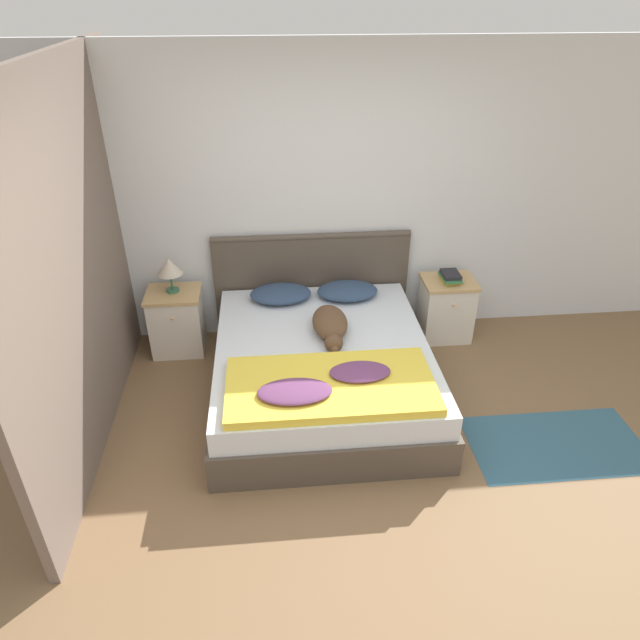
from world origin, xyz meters
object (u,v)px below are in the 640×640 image
object	(u,v)px
book_stack	(450,277)
bed	(322,370)
dog	(330,325)
nightstand_left	(177,321)
pillow_left	(281,294)
nightstand_right	(446,308)
table_lamp	(169,267)
pillow_right	(347,291)

from	to	relation	value
book_stack	bed	bearing A→B (deg)	-148.04
bed	book_stack	bearing A→B (deg)	31.96
dog	book_stack	world-z (taller)	book_stack
bed	nightstand_left	world-z (taller)	nightstand_left
book_stack	pillow_left	bearing A→B (deg)	-179.30
nightstand_right	dog	bearing A→B (deg)	-151.29
nightstand_right	table_lamp	xyz separation A→B (m)	(-2.45, 0.02, 0.52)
pillow_right	table_lamp	bearing A→B (deg)	177.91
table_lamp	book_stack	bearing A→B (deg)	-0.86
pillow_left	book_stack	bearing A→B (deg)	0.70
nightstand_right	pillow_left	world-z (taller)	pillow_left
nightstand_right	book_stack	xyz separation A→B (m)	(-0.00, -0.01, 0.33)
bed	pillow_left	distance (m)	0.86
pillow_left	table_lamp	size ratio (longest dim) A/B	1.72
pillow_left	dog	xyz separation A→B (m)	(0.37, -0.60, 0.03)
nightstand_left	book_stack	size ratio (longest dim) A/B	2.50
nightstand_right	pillow_left	bearing A→B (deg)	-178.76
dog	book_stack	xyz separation A→B (m)	(1.14, 0.61, 0.06)
nightstand_right	dog	world-z (taller)	dog
nightstand_right	pillow_right	size ratio (longest dim) A/B	1.09
bed	pillow_right	size ratio (longest dim) A/B	3.66
nightstand_right	dog	xyz separation A→B (m)	(-1.15, -0.63, 0.27)
nightstand_left	bed	bearing A→B (deg)	-32.40
pillow_left	pillow_right	size ratio (longest dim) A/B	1.00
pillow_left	table_lamp	world-z (taller)	table_lamp
bed	pillow_right	xyz separation A→B (m)	(0.30, 0.74, 0.30)
nightstand_right	bed	bearing A→B (deg)	-147.60
bed	dog	distance (m)	0.37
pillow_left	table_lamp	xyz separation A→B (m)	(-0.93, 0.06, 0.27)
table_lamp	pillow_left	bearing A→B (deg)	-3.41
nightstand_left	book_stack	xyz separation A→B (m)	(2.45, -0.01, 0.33)
nightstand_right	pillow_right	bearing A→B (deg)	-177.97
nightstand_left	nightstand_right	distance (m)	2.45
nightstand_left	dog	size ratio (longest dim) A/B	0.85
book_stack	table_lamp	bearing A→B (deg)	179.14
pillow_right	table_lamp	size ratio (longest dim) A/B	1.72
nightstand_left	nightstand_right	xyz separation A→B (m)	(2.45, 0.00, 0.00)
dog	table_lamp	world-z (taller)	table_lamp
pillow_right	nightstand_left	bearing A→B (deg)	178.76
nightstand_left	pillow_left	distance (m)	0.96
bed	dog	size ratio (longest dim) A/B	2.84
pillow_left	pillow_right	xyz separation A→B (m)	(0.59, 0.00, 0.00)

